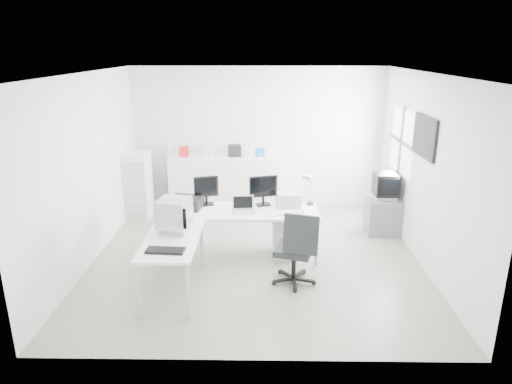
{
  "coord_description": "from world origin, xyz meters",
  "views": [
    {
      "loc": [
        0.11,
        -6.53,
        3.15
      ],
      "look_at": [
        0.0,
        0.2,
        1.0
      ],
      "focal_mm": 32.0,
      "sensor_mm": 36.0,
      "label": 1
    }
  ],
  "objects_px": {
    "inkjet_printer": "(186,202)",
    "crt_tv": "(386,187)",
    "lcd_monitor_small": "(206,190)",
    "laser_printer": "(289,199)",
    "office_chair": "(294,246)",
    "sideboard": "(225,183)",
    "lcd_monitor_large": "(263,191)",
    "drawer_pedestal": "(285,236)",
    "main_desk": "(241,233)",
    "filing_cabinet": "(138,185)",
    "laptop": "(243,205)",
    "crt_monitor": "(174,214)",
    "tv_cabinet": "(383,216)",
    "side_desk": "(173,264)"
  },
  "relations": [
    {
      "from": "laser_printer",
      "to": "sideboard",
      "type": "distance_m",
      "value": 2.3
    },
    {
      "from": "inkjet_printer",
      "to": "crt_tv",
      "type": "bearing_deg",
      "value": 23.36
    },
    {
      "from": "side_desk",
      "to": "laptop",
      "type": "height_order",
      "value": "laptop"
    },
    {
      "from": "main_desk",
      "to": "side_desk",
      "type": "bearing_deg",
      "value": -127.69
    },
    {
      "from": "crt_monitor",
      "to": "tv_cabinet",
      "type": "height_order",
      "value": "crt_monitor"
    },
    {
      "from": "laptop",
      "to": "side_desk",
      "type": "bearing_deg",
      "value": -136.52
    },
    {
      "from": "main_desk",
      "to": "office_chair",
      "type": "distance_m",
      "value": 1.18
    },
    {
      "from": "laptop",
      "to": "tv_cabinet",
      "type": "height_order",
      "value": "laptop"
    },
    {
      "from": "lcd_monitor_small",
      "to": "crt_tv",
      "type": "bearing_deg",
      "value": -2.98
    },
    {
      "from": "lcd_monitor_small",
      "to": "lcd_monitor_large",
      "type": "relative_size",
      "value": 1.04
    },
    {
      "from": "sideboard",
      "to": "lcd_monitor_large",
      "type": "bearing_deg",
      "value": -68.4
    },
    {
      "from": "lcd_monitor_large",
      "to": "office_chair",
      "type": "height_order",
      "value": "lcd_monitor_large"
    },
    {
      "from": "lcd_monitor_small",
      "to": "laser_printer",
      "type": "height_order",
      "value": "lcd_monitor_small"
    },
    {
      "from": "drawer_pedestal",
      "to": "crt_tv",
      "type": "bearing_deg",
      "value": 26.31
    },
    {
      "from": "inkjet_printer",
      "to": "sideboard",
      "type": "bearing_deg",
      "value": 87.67
    },
    {
      "from": "inkjet_printer",
      "to": "sideboard",
      "type": "xyz_separation_m",
      "value": [
        0.43,
        2.08,
        -0.29
      ]
    },
    {
      "from": "filing_cabinet",
      "to": "crt_monitor",
      "type": "bearing_deg",
      "value": -65.1
    },
    {
      "from": "crt_monitor",
      "to": "tv_cabinet",
      "type": "xyz_separation_m",
      "value": [
        3.31,
        1.77,
        -0.69
      ]
    },
    {
      "from": "sideboard",
      "to": "lcd_monitor_small",
      "type": "bearing_deg",
      "value": -93.98
    },
    {
      "from": "laptop",
      "to": "tv_cabinet",
      "type": "xyz_separation_m",
      "value": [
        2.41,
        1.02,
        -0.55
      ]
    },
    {
      "from": "laser_printer",
      "to": "crt_monitor",
      "type": "height_order",
      "value": "crt_monitor"
    },
    {
      "from": "crt_tv",
      "to": "sideboard",
      "type": "bearing_deg",
      "value": 156.26
    },
    {
      "from": "crt_monitor",
      "to": "sideboard",
      "type": "relative_size",
      "value": 0.23
    },
    {
      "from": "office_chair",
      "to": "filing_cabinet",
      "type": "relative_size",
      "value": 0.86
    },
    {
      "from": "office_chair",
      "to": "filing_cabinet",
      "type": "xyz_separation_m",
      "value": [
        -2.82,
        2.58,
        0.09
      ]
    },
    {
      "from": "office_chair",
      "to": "sideboard",
      "type": "distance_m",
      "value": 3.28
    },
    {
      "from": "office_chair",
      "to": "lcd_monitor_small",
      "type": "bearing_deg",
      "value": 156.78
    },
    {
      "from": "side_desk",
      "to": "filing_cabinet",
      "type": "distance_m",
      "value": 3.07
    },
    {
      "from": "drawer_pedestal",
      "to": "laptop",
      "type": "xyz_separation_m",
      "value": [
        -0.65,
        -0.15,
        0.57
      ]
    },
    {
      "from": "drawer_pedestal",
      "to": "sideboard",
      "type": "distance_m",
      "value": 2.42
    },
    {
      "from": "drawer_pedestal",
      "to": "crt_tv",
      "type": "xyz_separation_m",
      "value": [
        1.76,
        0.87,
        0.56
      ]
    },
    {
      "from": "drawer_pedestal",
      "to": "crt_monitor",
      "type": "xyz_separation_m",
      "value": [
        -1.55,
        -0.9,
        0.7
      ]
    },
    {
      "from": "office_chair",
      "to": "filing_cabinet",
      "type": "bearing_deg",
      "value": 154.35
    },
    {
      "from": "sideboard",
      "to": "crt_monitor",
      "type": "bearing_deg",
      "value": -98.15
    },
    {
      "from": "lcd_monitor_large",
      "to": "filing_cabinet",
      "type": "height_order",
      "value": "filing_cabinet"
    },
    {
      "from": "filing_cabinet",
      "to": "lcd_monitor_large",
      "type": "bearing_deg",
      "value": -31.52
    },
    {
      "from": "office_chair",
      "to": "crt_tv",
      "type": "height_order",
      "value": "crt_tv"
    },
    {
      "from": "main_desk",
      "to": "filing_cabinet",
      "type": "xyz_separation_m",
      "value": [
        -2.04,
        1.72,
        0.26
      ]
    },
    {
      "from": "laser_printer",
      "to": "lcd_monitor_small",
      "type": "bearing_deg",
      "value": 175.03
    },
    {
      "from": "inkjet_printer",
      "to": "lcd_monitor_large",
      "type": "distance_m",
      "value": 1.22
    },
    {
      "from": "main_desk",
      "to": "laser_printer",
      "type": "bearing_deg",
      "value": 16.35
    },
    {
      "from": "tv_cabinet",
      "to": "sideboard",
      "type": "xyz_separation_m",
      "value": [
        -2.87,
        1.26,
        0.23
      ]
    },
    {
      "from": "inkjet_printer",
      "to": "lcd_monitor_small",
      "type": "height_order",
      "value": "lcd_monitor_small"
    },
    {
      "from": "crt_tv",
      "to": "sideboard",
      "type": "relative_size",
      "value": 0.23
    },
    {
      "from": "tv_cabinet",
      "to": "lcd_monitor_small",
      "type": "bearing_deg",
      "value": -167.45
    },
    {
      "from": "laptop",
      "to": "crt_monitor",
      "type": "xyz_separation_m",
      "value": [
        -0.9,
        -0.75,
        0.13
      ]
    },
    {
      "from": "lcd_monitor_large",
      "to": "sideboard",
      "type": "bearing_deg",
      "value": 96.37
    },
    {
      "from": "laptop",
      "to": "crt_monitor",
      "type": "relative_size",
      "value": 0.74
    },
    {
      "from": "inkjet_printer",
      "to": "laptop",
      "type": "height_order",
      "value": "laptop"
    },
    {
      "from": "crt_monitor",
      "to": "lcd_monitor_large",
      "type": "bearing_deg",
      "value": 54.05
    }
  ]
}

